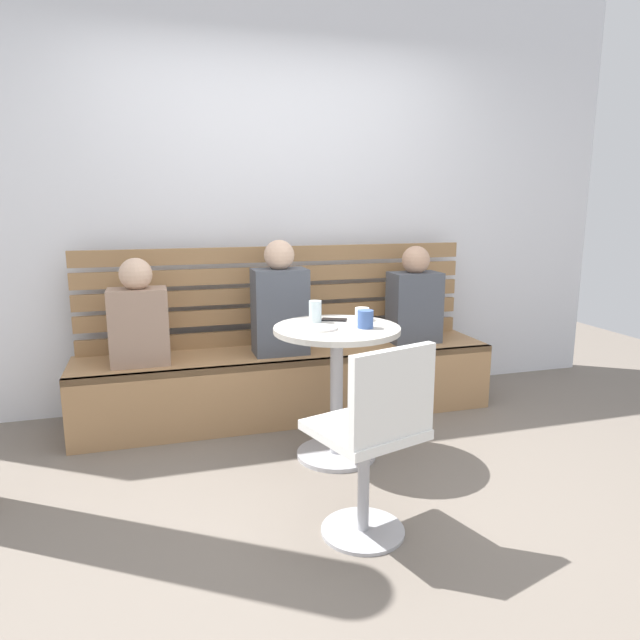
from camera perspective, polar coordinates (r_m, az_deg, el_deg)
name	(u,v)px	position (r m, az deg, el deg)	size (l,w,h in m)	color
ground	(350,503)	(2.83, 3.04, -17.83)	(8.00, 8.00, 0.00)	#70665B
back_wall	(272,194)	(4.04, -4.77, 12.46)	(5.20, 0.10, 2.90)	silver
booth_bench	(290,383)	(3.79, -3.06, -6.31)	(2.70, 0.52, 0.44)	#A87C51
booth_backrest	(280,294)	(3.89, -3.99, 2.56)	(2.65, 0.04, 0.66)	#9A7249
cafe_table	(337,367)	(3.10, 1.67, -4.68)	(0.68, 0.68, 0.74)	#ADADB2
white_chair	(374,436)	(2.36, 5.43, -11.43)	(0.50, 0.50, 0.85)	#ADADB2
person_adult	(280,304)	(3.62, -4.03, 1.65)	(0.34, 0.22, 0.72)	#4C515B
person_child_left	(414,300)	(3.98, 9.42, 2.00)	(0.34, 0.22, 0.66)	#4C515B
person_child_middle	(138,318)	(3.54, -17.69, 0.19)	(0.34, 0.22, 0.64)	#9E7F6B
cup_ceramic_white	(362,314)	(3.22, 4.23, 0.61)	(0.08, 0.08, 0.07)	white
cup_mug_blue	(365,319)	(3.01, 4.56, 0.08)	(0.08, 0.08, 0.10)	#3D5B9E
cup_glass_tall	(315,311)	(3.15, -0.48, 0.86)	(0.07, 0.07, 0.12)	silver
plate_small	(321,328)	(2.98, 0.11, -0.81)	(0.17, 0.17, 0.01)	white
phone_on_table	(334,320)	(3.21, 1.42, 0.04)	(0.07, 0.14, 0.01)	black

